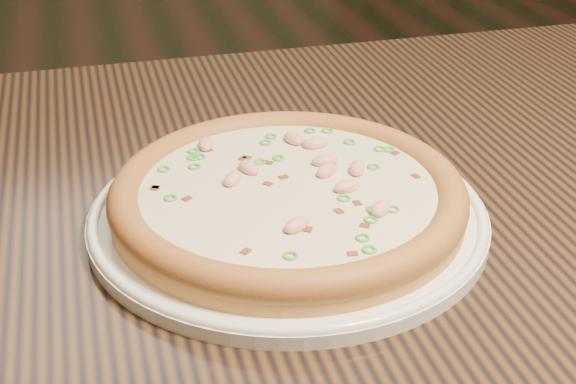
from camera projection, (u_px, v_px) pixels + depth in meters
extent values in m
plane|color=black|center=(301.00, 345.00, 1.71)|extent=(9.00, 9.00, 0.00)
cube|color=black|center=(393.00, 197.00, 0.79)|extent=(1.20, 0.80, 0.04)
cylinder|color=white|center=(288.00, 216.00, 0.70)|extent=(0.35, 0.35, 0.01)
torus|color=white|center=(288.00, 210.00, 0.70)|extent=(0.35, 0.35, 0.01)
cylinder|color=#C68A45|center=(288.00, 201.00, 0.70)|extent=(0.31, 0.31, 0.02)
torus|color=#BA7A2B|center=(288.00, 192.00, 0.69)|extent=(0.31, 0.31, 0.03)
cylinder|color=#F1E8C0|center=(288.00, 189.00, 0.69)|extent=(0.26, 0.26, 0.00)
ellipsoid|color=#F2B29E|center=(347.00, 186.00, 0.68)|extent=(0.03, 0.02, 0.01)
ellipsoid|color=#F2B29E|center=(297.00, 225.00, 0.63)|extent=(0.03, 0.02, 0.01)
ellipsoid|color=#F2B29E|center=(381.00, 208.00, 0.65)|extent=(0.03, 0.03, 0.01)
ellipsoid|color=#F2B29E|center=(315.00, 144.00, 0.76)|extent=(0.02, 0.01, 0.01)
ellipsoid|color=#F2B29E|center=(327.00, 170.00, 0.71)|extent=(0.03, 0.03, 0.01)
ellipsoid|color=#F2B29E|center=(206.00, 144.00, 0.76)|extent=(0.02, 0.03, 0.01)
ellipsoid|color=#F2B29E|center=(357.00, 168.00, 0.71)|extent=(0.02, 0.03, 0.01)
ellipsoid|color=#F2B29E|center=(233.00, 179.00, 0.70)|extent=(0.03, 0.03, 0.01)
ellipsoid|color=#F2B29E|center=(325.00, 161.00, 0.73)|extent=(0.02, 0.01, 0.01)
ellipsoid|color=#F2B29E|center=(249.00, 168.00, 0.71)|extent=(0.02, 0.03, 0.01)
ellipsoid|color=#F2B29E|center=(294.00, 139.00, 0.77)|extent=(0.02, 0.03, 0.01)
cube|color=maroon|center=(268.00, 163.00, 0.73)|extent=(0.01, 0.01, 0.00)
cube|color=maroon|center=(246.00, 252.00, 0.60)|extent=(0.01, 0.01, 0.00)
cube|color=maroon|center=(187.00, 200.00, 0.67)|extent=(0.01, 0.01, 0.00)
cube|color=maroon|center=(339.00, 212.00, 0.65)|extent=(0.01, 0.01, 0.00)
cube|color=maroon|center=(308.00, 230.00, 0.63)|extent=(0.01, 0.01, 0.00)
cube|color=maroon|center=(283.00, 178.00, 0.71)|extent=(0.01, 0.01, 0.00)
cube|color=maroon|center=(352.00, 255.00, 0.60)|extent=(0.01, 0.01, 0.00)
cube|color=maroon|center=(332.00, 164.00, 0.73)|extent=(0.01, 0.01, 0.00)
cube|color=maroon|center=(243.00, 159.00, 0.74)|extent=(0.01, 0.01, 0.00)
cube|color=maroon|center=(155.00, 189.00, 0.69)|extent=(0.01, 0.01, 0.00)
cube|color=maroon|center=(155.00, 188.00, 0.69)|extent=(0.01, 0.01, 0.00)
cube|color=maroon|center=(268.00, 185.00, 0.70)|extent=(0.01, 0.01, 0.00)
cube|color=maroon|center=(247.00, 158.00, 0.74)|extent=(0.01, 0.01, 0.00)
cube|color=maroon|center=(365.00, 227.00, 0.63)|extent=(0.01, 0.01, 0.00)
cube|color=maroon|center=(416.00, 177.00, 0.71)|extent=(0.01, 0.01, 0.00)
cube|color=maroon|center=(208.00, 151.00, 0.75)|extent=(0.01, 0.01, 0.00)
cube|color=maroon|center=(395.00, 154.00, 0.75)|extent=(0.01, 0.01, 0.00)
cube|color=maroon|center=(357.00, 204.00, 0.67)|extent=(0.01, 0.01, 0.00)
torus|color=green|center=(305.00, 143.00, 0.77)|extent=(0.02, 0.02, 0.00)
torus|color=green|center=(393.00, 209.00, 0.66)|extent=(0.02, 0.02, 0.00)
torus|color=green|center=(278.00, 158.00, 0.74)|extent=(0.02, 0.02, 0.00)
torus|color=green|center=(380.00, 149.00, 0.75)|extent=(0.01, 0.01, 0.00)
torus|color=green|center=(350.00, 142.00, 0.77)|extent=(0.01, 0.01, 0.00)
torus|color=green|center=(193.00, 151.00, 0.75)|extent=(0.01, 0.01, 0.00)
torus|color=green|center=(310.00, 131.00, 0.79)|extent=(0.01, 0.01, 0.00)
torus|color=green|center=(194.00, 167.00, 0.72)|extent=(0.01, 0.01, 0.00)
torus|color=green|center=(260.00, 162.00, 0.73)|extent=(0.01, 0.01, 0.00)
torus|color=green|center=(266.00, 143.00, 0.77)|extent=(0.01, 0.01, 0.00)
torus|color=green|center=(362.00, 238.00, 0.62)|extent=(0.02, 0.02, 0.00)
torus|color=green|center=(327.00, 131.00, 0.79)|extent=(0.01, 0.01, 0.00)
torus|color=green|center=(193.00, 158.00, 0.74)|extent=(0.01, 0.01, 0.00)
torus|color=green|center=(373.00, 167.00, 0.72)|extent=(0.01, 0.01, 0.00)
torus|color=green|center=(373.00, 210.00, 0.66)|extent=(0.02, 0.02, 0.00)
torus|color=green|center=(371.00, 220.00, 0.64)|extent=(0.01, 0.01, 0.00)
torus|color=green|center=(290.00, 256.00, 0.60)|extent=(0.01, 0.01, 0.00)
torus|color=green|center=(369.00, 250.00, 0.60)|extent=(0.02, 0.02, 0.00)
torus|color=green|center=(344.00, 198.00, 0.67)|extent=(0.01, 0.01, 0.00)
torus|color=green|center=(388.00, 150.00, 0.75)|extent=(0.02, 0.02, 0.00)
torus|color=green|center=(170.00, 198.00, 0.67)|extent=(0.01, 0.01, 0.00)
torus|color=green|center=(199.00, 157.00, 0.74)|extent=(0.01, 0.01, 0.00)
torus|color=green|center=(271.00, 137.00, 0.78)|extent=(0.02, 0.02, 0.00)
torus|color=green|center=(164.00, 169.00, 0.72)|extent=(0.02, 0.02, 0.00)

